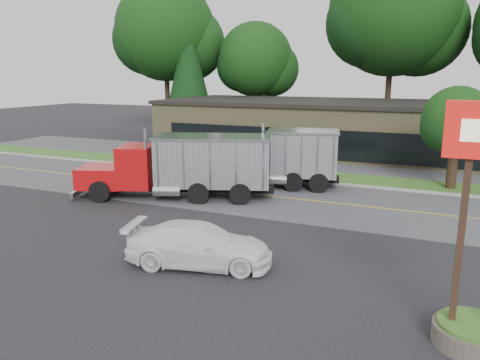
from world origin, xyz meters
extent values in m
plane|color=#2E2E33|center=(0.00, 0.00, 0.00)|extent=(140.00, 140.00, 0.00)
cube|color=slate|center=(0.00, 9.00, 0.00)|extent=(60.00, 8.00, 0.02)
cube|color=gold|center=(0.00, 9.00, 0.00)|extent=(60.00, 0.12, 0.01)
cube|color=#9E9E99|center=(0.00, 13.20, 0.00)|extent=(60.00, 0.30, 0.12)
cube|color=#3B6623|center=(0.00, 15.00, 0.00)|extent=(60.00, 3.40, 0.03)
cube|color=slate|center=(0.00, 20.00, 0.00)|extent=(60.00, 7.00, 0.02)
cube|color=#8B7E55|center=(2.00, 26.00, 2.00)|extent=(32.00, 12.00, 4.00)
cylinder|color=#6B6054|center=(10.50, -2.50, 0.25)|extent=(1.90, 1.90, 0.50)
cylinder|color=#3B6623|center=(10.50, -2.50, 0.55)|extent=(1.70, 1.70, 0.10)
cube|color=#332116|center=(10.00, -2.50, 2.60)|extent=(0.16, 0.16, 5.00)
cylinder|color=#382619|center=(-20.00, 32.00, 3.03)|extent=(0.56, 0.56, 6.06)
sphere|color=black|center=(-20.00, 32.00, 11.25)|extent=(11.07, 11.07, 11.07)
sphere|color=black|center=(-17.92, 33.38, 9.86)|extent=(8.31, 8.31, 8.31)
sphere|color=black|center=(-21.73, 30.96, 10.21)|extent=(7.61, 7.61, 7.61)
cylinder|color=#382619|center=(-10.00, 34.00, 2.17)|extent=(0.56, 0.56, 4.35)
sphere|color=black|center=(-10.00, 34.00, 8.08)|extent=(7.95, 7.95, 7.95)
sphere|color=black|center=(-8.51, 34.99, 7.08)|extent=(5.96, 5.96, 5.96)
sphere|color=black|center=(-11.24, 33.25, 7.33)|extent=(5.47, 5.47, 5.47)
cylinder|color=#382619|center=(4.00, 34.00, 3.32)|extent=(0.56, 0.56, 6.63)
sphere|color=black|center=(4.00, 34.00, 12.31)|extent=(12.12, 12.12, 12.12)
sphere|color=black|center=(6.27, 35.52, 10.80)|extent=(9.09, 9.09, 9.09)
sphere|color=black|center=(2.11, 32.86, 11.18)|extent=(8.33, 8.33, 8.33)
cylinder|color=#382619|center=(-16.00, 30.00, 0.50)|extent=(0.44, 0.44, 1.00)
cone|color=black|center=(-16.00, 30.00, 6.94)|extent=(5.55, 5.55, 11.35)
cylinder|color=#382619|center=(10.00, 15.00, 1.07)|extent=(0.56, 0.56, 2.13)
sphere|color=black|center=(10.00, 15.00, 3.96)|extent=(3.90, 3.90, 3.90)
sphere|color=black|center=(10.73, 15.49, 3.47)|extent=(2.93, 2.93, 2.93)
sphere|color=black|center=(9.39, 14.63, 3.60)|extent=(2.68, 2.68, 2.68)
cube|color=black|center=(-3.28, 6.81, 0.57)|extent=(9.65, 4.32, 0.28)
cube|color=#BA0D10|center=(-7.33, 5.34, 1.12)|extent=(3.01, 2.97, 1.10)
cube|color=#BA0D10|center=(-5.51, 6.00, 1.72)|extent=(2.44, 2.84, 2.20)
cube|color=black|center=(-6.21, 5.75, 2.12)|extent=(0.77, 1.99, 0.90)
cube|color=silver|center=(-1.66, 7.40, 2.02)|extent=(6.42, 4.37, 2.50)
cube|color=silver|center=(-1.66, 7.40, 3.32)|extent=(6.61, 4.56, 0.12)
cylinder|color=black|center=(-7.52, 6.50, 0.57)|extent=(1.15, 0.70, 1.10)
cylinder|color=black|center=(-6.73, 4.34, 0.57)|extent=(1.15, 0.70, 1.10)
cylinder|color=black|center=(-1.65, 8.63, 0.57)|extent=(1.15, 0.70, 1.10)
cylinder|color=black|center=(-0.87, 6.47, 0.57)|extent=(1.15, 0.70, 1.10)
cube|color=black|center=(0.86, 11.50, 0.57)|extent=(6.60, 2.45, 0.28)
cube|color=#241C9D|center=(-1.91, 10.86, 1.12)|extent=(2.04, 2.59, 1.10)
cube|color=#241C9D|center=(-0.67, 11.15, 1.72)|extent=(1.65, 2.60, 2.20)
cube|color=black|center=(-1.15, 11.03, 2.12)|extent=(0.53, 2.06, 0.90)
cube|color=silver|center=(1.97, 11.76, 2.02)|extent=(4.38, 3.32, 2.50)
cube|color=silver|center=(1.97, 11.76, 3.32)|extent=(4.56, 3.50, 0.12)
cylinder|color=black|center=(-2.03, 12.01, 0.57)|extent=(1.15, 0.59, 1.10)
cylinder|color=black|center=(-1.51, 9.77, 0.57)|extent=(1.15, 0.59, 1.10)
cylinder|color=black|center=(1.98, 12.94, 0.57)|extent=(1.15, 0.59, 1.10)
cylinder|color=black|center=(2.50, 10.70, 0.57)|extent=(1.15, 0.59, 1.10)
imported|color=white|center=(1.95, -0.80, 0.74)|extent=(5.44, 3.27, 1.48)
camera|label=1|loc=(9.43, -14.28, 6.53)|focal=35.00mm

